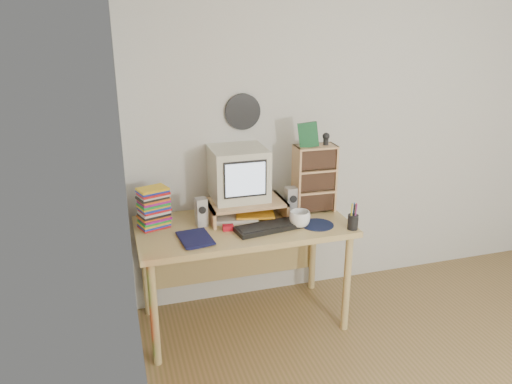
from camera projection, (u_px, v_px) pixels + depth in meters
back_wall at (361, 129)px, 3.75m from camera, size 3.50×0.00×3.50m
left_wall at (146, 266)px, 1.70m from camera, size 0.00×3.50×3.50m
curtain at (147, 235)px, 2.17m from camera, size 0.00×2.20×2.20m
wall_disc at (243, 112)px, 3.42m from camera, size 0.25×0.02×0.25m
desk at (241, 238)px, 3.41m from camera, size 1.40×0.70×0.75m
monitor_riser at (246, 205)px, 3.38m from camera, size 0.52×0.30×0.12m
crt_monitor at (240, 175)px, 3.35m from camera, size 0.37×0.37×0.35m
speaker_left at (201, 212)px, 3.25m from camera, size 0.08×0.08×0.19m
speaker_right at (291, 201)px, 3.43m from camera, size 0.08×0.08×0.20m
keyboard at (271, 227)px, 3.22m from camera, size 0.48×0.22×0.03m
dvd_stack at (154, 209)px, 3.21m from camera, size 0.21×0.18×0.26m
cd_rack at (315, 179)px, 3.45m from camera, size 0.29×0.16×0.47m
mug at (300, 219)px, 3.24m from camera, size 0.17×0.17×0.11m
diary at (180, 239)px, 3.02m from camera, size 0.24×0.19×0.05m
mousepad at (317, 225)px, 3.29m from camera, size 0.24×0.24×0.00m
pen_cup at (353, 219)px, 3.20m from camera, size 0.07×0.07×0.14m
papers at (243, 216)px, 3.39m from camera, size 0.34×0.28×0.04m
red_box at (228, 228)px, 3.20m from camera, size 0.08×0.05×0.04m
game_box at (308, 135)px, 3.31m from camera, size 0.13×0.07×0.17m
webcam at (326, 139)px, 3.38m from camera, size 0.06×0.06×0.08m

